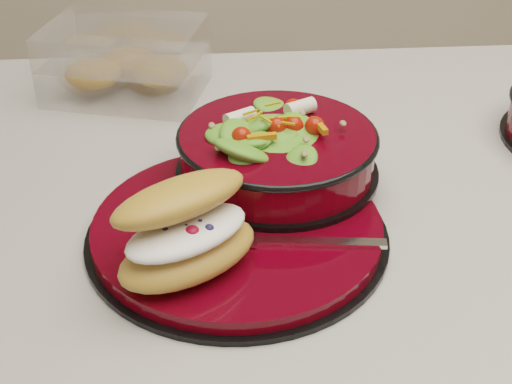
{
  "coord_description": "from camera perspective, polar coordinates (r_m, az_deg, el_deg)",
  "views": [
    {
      "loc": [
        -0.14,
        -0.67,
        1.32
      ],
      "look_at": [
        -0.09,
        -0.08,
        0.94
      ],
      "focal_mm": 50.0,
      "sensor_mm": 36.0,
      "label": 1
    }
  ],
  "objects": [
    {
      "name": "dinner_plate",
      "position": [
        0.7,
        -1.44,
        -3.04
      ],
      "size": [
        0.3,
        0.3,
        0.02
      ],
      "rotation": [
        0.0,
        0.0,
        -0.07
      ],
      "color": "black",
      "rests_on": "island_counter"
    },
    {
      "name": "salad_bowl",
      "position": [
        0.75,
        1.71,
        3.74
      ],
      "size": [
        0.22,
        0.22,
        0.09
      ],
      "rotation": [
        0.0,
        0.0,
        -0.01
      ],
      "color": "black",
      "rests_on": "dinner_plate"
    },
    {
      "name": "croissant",
      "position": [
        0.62,
        -5.54,
        -3.07
      ],
      "size": [
        0.15,
        0.15,
        0.08
      ],
      "rotation": [
        0.0,
        0.0,
        0.58
      ],
      "color": "#CA823D",
      "rests_on": "dinner_plate"
    },
    {
      "name": "fork",
      "position": [
        0.66,
        3.11,
        -3.97
      ],
      "size": [
        0.16,
        0.03,
        0.0
      ],
      "rotation": [
        0.0,
        0.0,
        1.45
      ],
      "color": "silver",
      "rests_on": "dinner_plate"
    },
    {
      "name": "pastry_box",
      "position": [
        0.99,
        -10.37,
        10.23
      ],
      "size": [
        0.23,
        0.19,
        0.09
      ],
      "rotation": [
        0.0,
        0.0,
        -0.27
      ],
      "color": "white",
      "rests_on": "island_counter"
    }
  ]
}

